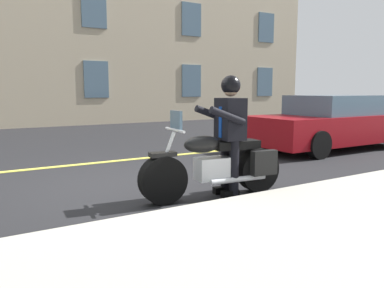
% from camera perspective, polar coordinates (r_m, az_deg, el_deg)
% --- Properties ---
extents(ground_plane, '(80.00, 80.00, 0.00)m').
position_cam_1_polar(ground_plane, '(6.49, -10.65, -5.83)').
color(ground_plane, black).
extents(lane_center_stripe, '(60.00, 0.16, 0.01)m').
position_cam_1_polar(lane_center_stripe, '(8.35, -15.53, -2.86)').
color(lane_center_stripe, '#E5DB4C').
rests_on(lane_center_stripe, ground_plane).
extents(motorcycle_main, '(2.22, 0.72, 1.26)m').
position_cam_1_polar(motorcycle_main, '(5.57, 3.80, -3.23)').
color(motorcycle_main, black).
rests_on(motorcycle_main, ground_plane).
extents(rider_main, '(0.66, 0.59, 1.74)m').
position_cam_1_polar(rider_main, '(5.59, 5.53, 2.84)').
color(rider_main, black).
rests_on(rider_main, ground_plane).
extents(car_dark, '(4.60, 1.92, 1.40)m').
position_cam_1_polar(car_dark, '(10.73, 20.07, 2.98)').
color(car_dark, maroon).
rests_on(car_dark, ground_plane).
extents(building_backdrop, '(24.52, 6.06, 11.00)m').
position_cam_1_polar(building_backdrop, '(20.99, -16.91, 18.53)').
color(building_backdrop, '#B7A88C').
rests_on(building_backdrop, ground_plane).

